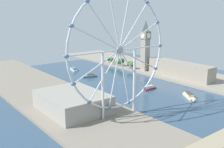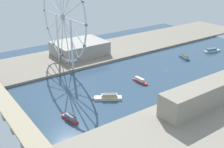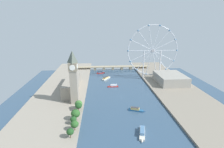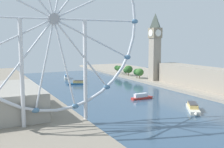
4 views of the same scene
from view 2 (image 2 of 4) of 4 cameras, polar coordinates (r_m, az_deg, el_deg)
ground_plane at (r=353.25m, az=10.93°, el=0.80°), size 382.52×382.52×0.00m
riverbank_right at (r=427.82m, az=0.70°, el=5.35°), size 90.00×520.00×3.00m
parliament_block at (r=271.69m, az=19.02°, el=-3.80°), size 22.00×107.25×21.87m
ferris_wheel at (r=341.95m, az=-10.07°, el=11.37°), size 113.49×3.20×117.21m
riverside_hall at (r=396.83m, az=-6.68°, el=5.36°), size 53.88×70.20×17.86m
river_bridge at (r=259.63m, az=-20.14°, el=-7.16°), size 194.52×16.48×8.69m
tour_boat_0 at (r=440.20m, az=19.91°, el=4.58°), size 12.11×30.49×5.65m
tour_boat_1 at (r=275.36m, az=-0.86°, el=-4.79°), size 21.62×29.08×5.84m
tour_boat_2 at (r=398.86m, az=14.68°, el=3.36°), size 24.36×12.78×5.23m
tour_boat_3 at (r=244.72m, az=-8.71°, el=-8.90°), size 21.96×7.36×5.64m
tour_boat_4 at (r=313.35m, az=5.81°, el=-1.37°), size 23.68×5.30×5.29m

